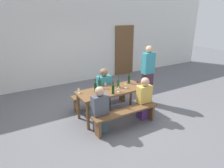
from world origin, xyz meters
TOP-DOWN VIEW (x-y plane):
  - ground_plane at (0.00, 0.00)m, footprint 24.00×24.00m
  - back_wall at (0.00, 3.19)m, footprint 14.00×0.20m
  - wooden_door at (2.42, 3.05)m, footprint 0.90×0.06m
  - tasting_table at (0.00, 0.00)m, footprint 1.81×0.72m
  - bench_near at (0.00, -0.66)m, footprint 1.71×0.30m
  - bench_far at (0.00, 0.66)m, footprint 1.71×0.30m
  - wine_bottle_0 at (0.22, 0.06)m, footprint 0.07×0.07m
  - wine_bottle_1 at (0.65, 0.18)m, footprint 0.07×0.07m
  - wine_bottle_2 at (-0.43, 0.08)m, footprint 0.07×0.07m
  - wine_bottle_3 at (-0.41, -0.09)m, footprint 0.08×0.08m
  - wine_bottle_4 at (-0.21, 0.29)m, footprint 0.08×0.08m
  - wine_bottle_5 at (-0.12, -0.25)m, footprint 0.07×0.07m
  - wine_glass_0 at (0.36, -0.09)m, footprint 0.07×0.07m
  - wine_glass_1 at (-0.82, 0.21)m, footprint 0.07×0.07m
  - wine_glass_2 at (0.74, -0.10)m, footprint 0.07×0.07m
  - wine_glass_3 at (0.05, -0.22)m, footprint 0.07×0.07m
  - wine_glass_4 at (-0.11, 0.16)m, footprint 0.07×0.07m
  - seated_guest_near_0 at (-0.61, -0.51)m, footprint 0.36×0.24m
  - seated_guest_near_1 at (0.65, -0.51)m, footprint 0.37×0.24m
  - seated_guest_far_0 at (0.04, 0.51)m, footprint 0.39×0.24m
  - standing_host at (1.29, 0.15)m, footprint 0.35×0.24m

SIDE VIEW (x-z plane):
  - ground_plane at x=0.00m, z-range 0.00..0.00m
  - bench_near at x=0.00m, z-range 0.12..0.57m
  - bench_far at x=0.00m, z-range 0.12..0.57m
  - seated_guest_near_1 at x=0.65m, z-range -0.02..1.08m
  - seated_guest_near_0 at x=-0.61m, z-range -0.02..1.09m
  - seated_guest_far_0 at x=0.04m, z-range -0.02..1.16m
  - tasting_table at x=0.00m, z-range 0.28..1.03m
  - wine_glass_1 at x=-0.82m, z-range 0.78..0.92m
  - standing_host at x=1.29m, z-range -0.02..1.73m
  - wine_glass_2 at x=0.74m, z-range 0.78..0.93m
  - wine_glass_3 at x=0.05m, z-range 0.78..0.94m
  - wine_bottle_3 at x=-0.41m, z-range 0.71..1.01m
  - wine_bottle_0 at x=0.22m, z-range 0.71..1.02m
  - wine_bottle_1 at x=0.65m, z-range 0.71..1.02m
  - wine_bottle_4 at x=-0.21m, z-range 0.72..1.02m
  - wine_bottle_5 at x=-0.12m, z-range 0.71..1.03m
  - wine_glass_0 at x=0.36m, z-range 0.79..0.95m
  - wine_bottle_2 at x=-0.43m, z-range 0.70..1.04m
  - wine_glass_4 at x=-0.11m, z-range 0.79..0.97m
  - wooden_door at x=2.42m, z-range 0.00..2.10m
  - back_wall at x=0.00m, z-range 0.00..3.20m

